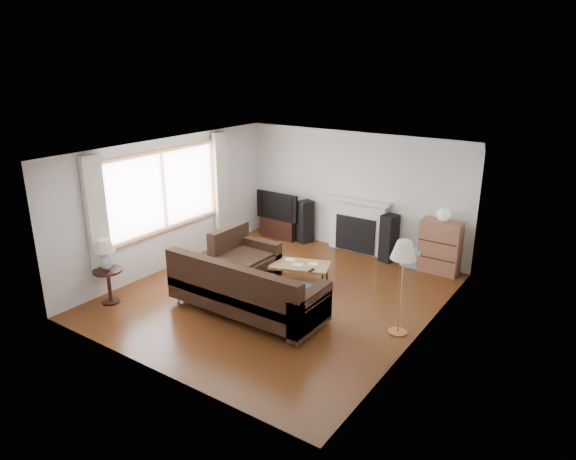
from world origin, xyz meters
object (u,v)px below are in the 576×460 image
Objects in this scene: tv_stand at (280,227)px; sectional_sofa at (247,287)px; coffee_table at (300,274)px; bookshelf at (440,247)px; side_table at (109,286)px; floor_lamp at (401,288)px.

sectional_sofa is at bearing -63.06° from tv_stand.
tv_stand is 0.85× the size of coffee_table.
side_table is (-4.09, -4.35, -0.22)m from bookshelf.
bookshelf is 0.70× the size of floor_lamp.
bookshelf reaches higher than tv_stand.
floor_lamp is 2.47× the size of side_table.
bookshelf is 0.37× the size of sectional_sofa.
side_table reaches higher than coffee_table.
sectional_sofa is at bearing 25.36° from side_table.
side_table is (-2.12, -1.00, -0.15)m from sectional_sofa.
bookshelf reaches higher than sectional_sofa.
coffee_table is (-1.86, -1.97, -0.31)m from bookshelf.
side_table is (-2.23, -2.37, 0.09)m from coffee_table.
floor_lamp is at bearing -35.25° from coffee_table.
bookshelf is 5.98m from side_table.
floor_lamp is at bearing -32.93° from tv_stand.
bookshelf is at bearing 59.39° from sectional_sofa.
floor_lamp reaches higher than bookshelf.
coffee_table is at bearing -133.33° from bookshelf.
coffee_table is 1.76× the size of side_table.
tv_stand reaches higher than coffee_table.
coffee_table is (0.12, 1.37, -0.25)m from sectional_sofa.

